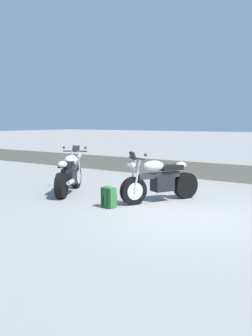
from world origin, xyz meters
name	(u,v)px	position (x,y,z in m)	size (l,w,h in m)	color
ground_plane	(191,216)	(0.00, 0.00, 0.00)	(120.00, 120.00, 0.00)	gray
motorcycle_white_near_left	(70,174)	(-3.59, 0.41, 0.49)	(1.17, 1.89, 1.18)	black
motorcycle_silver_centre	(160,181)	(-1.16, 0.82, 0.49)	(1.13, 1.92, 1.18)	black
rider_backpack	(109,196)	(-1.74, -0.34, 0.24)	(0.32, 0.29, 0.47)	#2D6B38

